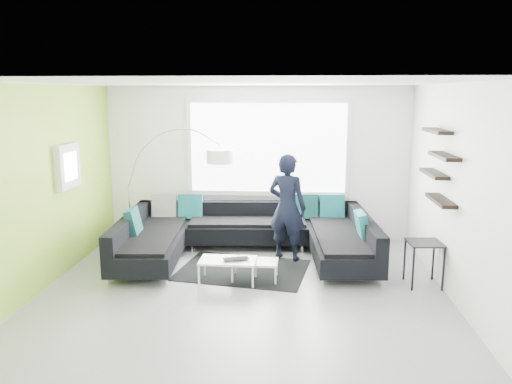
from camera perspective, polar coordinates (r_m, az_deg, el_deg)
ground at (r=7.07m, az=-1.36°, el=-10.94°), size 5.50×5.50×0.00m
room_shell at (r=6.80m, az=-0.94°, el=3.99°), size 5.54×5.04×2.82m
sectional_sofa at (r=8.08m, az=-1.09°, el=-5.22°), size 4.12×2.71×0.86m
rug at (r=7.74m, az=-1.50°, el=-8.88°), size 2.11×1.68×0.01m
coffee_table at (r=7.27m, az=-1.67°, el=-8.86°), size 1.05×0.62×0.34m
arc_lamp at (r=9.02m, az=-14.43°, el=0.54°), size 2.11×1.28×2.10m
side_table at (r=7.45m, az=18.59°, el=-7.77°), size 0.49×0.49×0.63m
person at (r=8.01m, az=3.58°, el=-1.76°), size 0.92×0.85×1.73m
laptop at (r=7.09m, az=-2.23°, el=-7.82°), size 0.50×0.45×0.03m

